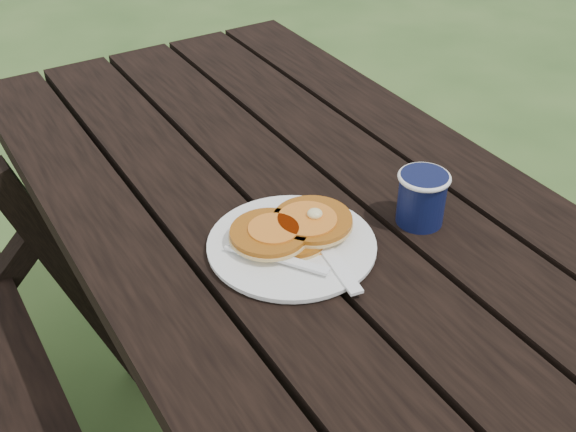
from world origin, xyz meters
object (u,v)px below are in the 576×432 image
picnic_table (349,419)px  coffee_cup (422,195)px  plate (292,246)px  pancake_stack (292,228)px

picnic_table → coffee_cup: coffee_cup is taller
picnic_table → plate: 0.40m
picnic_table → plate: (-0.08, 0.06, 0.39)m
pancake_stack → coffee_cup: size_ratio=2.22×
coffee_cup → pancake_stack: bearing=163.5°
plate → coffee_cup: 0.22m
picnic_table → pancake_stack: size_ratio=9.39×
coffee_cup → picnic_table: bearing=-171.6°
picnic_table → pancake_stack: 0.42m
plate → coffee_cup: size_ratio=2.86×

